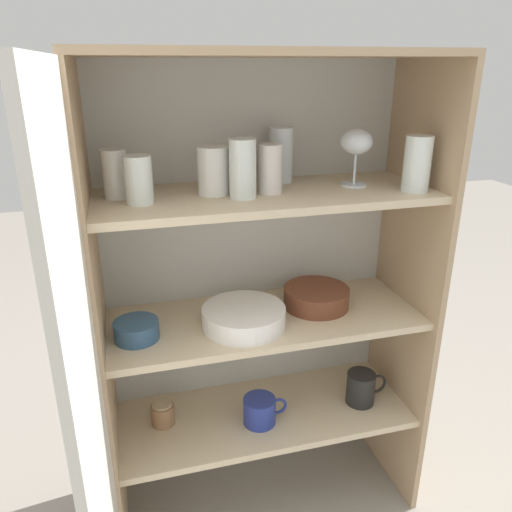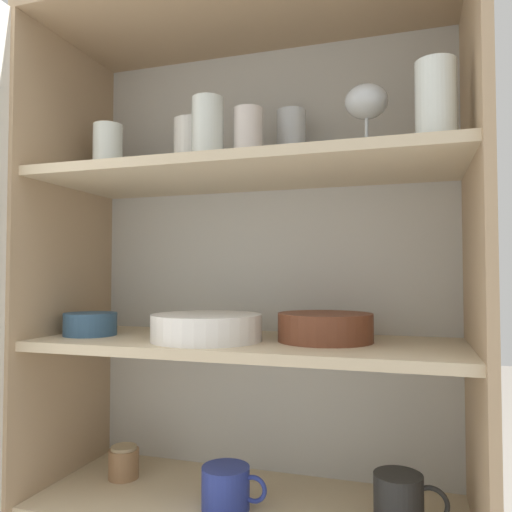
% 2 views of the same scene
% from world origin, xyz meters
% --- Properties ---
extents(cupboard_back_panel, '(0.90, 0.02, 1.34)m').
position_xyz_m(cupboard_back_panel, '(0.00, 0.34, 0.67)').
color(cupboard_back_panel, silver).
rests_on(cupboard_back_panel, ground_plane).
extents(cupboard_side_left, '(0.02, 0.37, 1.34)m').
position_xyz_m(cupboard_side_left, '(-0.44, 0.17, 0.67)').
color(cupboard_side_left, tan).
rests_on(cupboard_side_left, ground_plane).
extents(cupboard_side_right, '(0.02, 0.37, 1.34)m').
position_xyz_m(cupboard_side_right, '(0.44, 0.17, 0.67)').
color(cupboard_side_right, tan).
rests_on(cupboard_side_right, ground_plane).
extents(cupboard_top_panel, '(0.90, 0.37, 0.02)m').
position_xyz_m(cupboard_top_panel, '(0.00, 0.17, 1.34)').
color(cupboard_top_panel, tan).
rests_on(cupboard_top_panel, cupboard_side_left).
extents(shelf_board_lower, '(0.87, 0.33, 0.02)m').
position_xyz_m(shelf_board_lower, '(0.00, 0.17, 0.32)').
color(shelf_board_lower, beige).
extents(shelf_board_middle, '(0.87, 0.33, 0.02)m').
position_xyz_m(shelf_board_middle, '(0.00, 0.17, 0.65)').
color(shelf_board_middle, beige).
extents(shelf_board_upper, '(0.87, 0.33, 0.02)m').
position_xyz_m(shelf_board_upper, '(0.00, 0.17, 1.00)').
color(shelf_board_upper, beige).
extents(tumbler_glass_0, '(0.06, 0.06, 0.12)m').
position_xyz_m(tumbler_glass_0, '(0.01, 0.16, 1.07)').
color(tumbler_glass_0, silver).
rests_on(tumbler_glass_0, shelf_board_upper).
extents(tumbler_glass_1, '(0.07, 0.07, 0.15)m').
position_xyz_m(tumbler_glass_1, '(0.07, 0.27, 1.09)').
color(tumbler_glass_1, white).
rests_on(tumbler_glass_1, shelf_board_upper).
extents(tumbler_glass_2, '(0.07, 0.07, 0.14)m').
position_xyz_m(tumbler_glass_2, '(0.37, 0.08, 1.08)').
color(tumbler_glass_2, white).
rests_on(tumbler_glass_2, shelf_board_upper).
extents(tumbler_glass_3, '(0.06, 0.06, 0.11)m').
position_xyz_m(tumbler_glass_3, '(-0.32, 0.14, 1.07)').
color(tumbler_glass_3, white).
rests_on(tumbler_glass_3, shelf_board_upper).
extents(tumbler_glass_4, '(0.08, 0.08, 0.12)m').
position_xyz_m(tumbler_glass_4, '(-0.13, 0.18, 1.07)').
color(tumbler_glass_4, white).
rests_on(tumbler_glass_4, shelf_board_upper).
extents(tumbler_glass_5, '(0.06, 0.06, 0.12)m').
position_xyz_m(tumbler_glass_5, '(-0.37, 0.21, 1.07)').
color(tumbler_glass_5, white).
rests_on(tumbler_glass_5, shelf_board_upper).
extents(tumbler_glass_6, '(0.07, 0.07, 0.14)m').
position_xyz_m(tumbler_glass_6, '(-0.07, 0.13, 1.08)').
color(tumbler_glass_6, white).
rests_on(tumbler_glass_6, shelf_board_upper).
extents(wine_glass_0, '(0.08, 0.08, 0.15)m').
position_xyz_m(wine_glass_0, '(0.25, 0.17, 1.12)').
color(wine_glass_0, white).
rests_on(wine_glass_0, shelf_board_upper).
extents(plate_stack_white, '(0.23, 0.23, 0.05)m').
position_xyz_m(plate_stack_white, '(-0.07, 0.13, 0.68)').
color(plate_stack_white, white).
rests_on(plate_stack_white, shelf_board_middle).
extents(mixing_bowl_large, '(0.19, 0.19, 0.06)m').
position_xyz_m(mixing_bowl_large, '(0.16, 0.19, 0.69)').
color(mixing_bowl_large, brown).
rests_on(mixing_bowl_large, shelf_board_middle).
extents(serving_bowl_small, '(0.12, 0.12, 0.05)m').
position_xyz_m(serving_bowl_small, '(-0.35, 0.13, 0.68)').
color(serving_bowl_small, '#33567A').
rests_on(serving_bowl_small, shelf_board_middle).
extents(coffee_mug_primary, '(0.13, 0.10, 0.08)m').
position_xyz_m(coffee_mug_primary, '(-0.03, 0.12, 0.37)').
color(coffee_mug_primary, '#283893').
rests_on(coffee_mug_primary, shelf_board_lower).
extents(coffee_mug_extra_1, '(0.13, 0.09, 0.10)m').
position_xyz_m(coffee_mug_extra_1, '(0.30, 0.13, 0.38)').
color(coffee_mug_extra_1, black).
rests_on(coffee_mug_extra_1, shelf_board_lower).
extents(storage_jar, '(0.07, 0.07, 0.07)m').
position_xyz_m(storage_jar, '(-0.30, 0.19, 0.36)').
color(storage_jar, '#99704C').
rests_on(storage_jar, shelf_board_lower).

